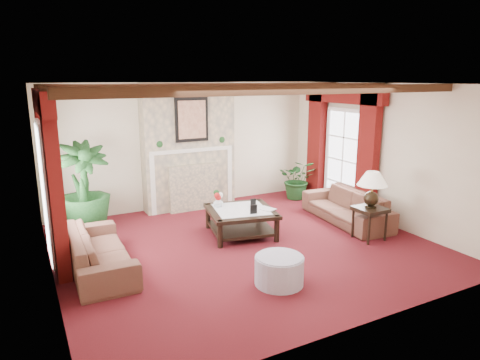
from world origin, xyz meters
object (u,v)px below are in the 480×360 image
coffee_table (241,222)px  sofa_right (347,202)px  potted_palm (85,208)px  sofa_left (99,244)px  ottoman (279,270)px  side_table (369,223)px

coffee_table → sofa_right: bearing=3.8°
sofa_right → potted_palm: potted_palm is taller
sofa_left → potted_palm: 1.77m
potted_palm → coffee_table: potted_palm is taller
potted_palm → ottoman: (2.05, -3.41, -0.27)m
ottoman → sofa_left: bearing=142.2°
potted_palm → ottoman: size_ratio=2.59×
sofa_right → potted_palm: (-4.67, 1.78, 0.07)m
coffee_table → ottoman: size_ratio=1.70×
sofa_left → coffee_table: (2.54, 0.31, -0.16)m
sofa_left → sofa_right: size_ratio=0.97×
potted_palm → ottoman: bearing=-59.0°
sofa_left → side_table: 4.55m
sofa_right → side_table: sofa_right is taller
potted_palm → side_table: size_ratio=3.02×
sofa_right → coffee_table: (-2.20, 0.32, -0.17)m
sofa_left → potted_palm: bearing=-0.9°
sofa_left → ottoman: size_ratio=3.02×
coffee_table → side_table: 2.28m
sofa_right → side_table: bearing=-12.0°
potted_palm → sofa_right: bearing=-20.8°
sofa_left → sofa_right: bearing=-88.8°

